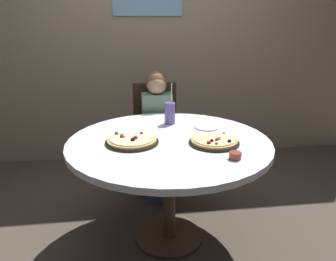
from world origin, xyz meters
The scene contains 10 objects.
ground_plane centered at (0.00, 0.00, 0.00)m, with size 8.00×8.00×0.00m, color #4C4238.
wall_with_window centered at (0.00, 1.63, 1.45)m, with size 5.20×0.14×2.90m.
dining_table centered at (0.00, 0.00, 0.66)m, with size 1.33×1.33×0.75m.
chair_wooden centered at (0.00, 0.89, 0.53)m, with size 0.40×0.40×0.95m.
diner_child centered at (0.00, 0.71, 0.48)m, with size 0.26×0.41×1.08m.
pizza_veggie centered at (0.27, -0.10, 0.77)m, with size 0.32×0.32×0.05m.
pizza_cheese centered at (-0.24, -0.02, 0.77)m, with size 0.34×0.34×0.05m.
soda_cup centered at (0.06, 0.36, 0.83)m, with size 0.08×0.08×0.31m.
sauce_bowl centered at (0.33, -0.35, 0.77)m, with size 0.07×0.07×0.04m, color brown.
plate_small centered at (0.31, 0.22, 0.76)m, with size 0.18×0.18×0.01m, color white.
Camera 1 is at (-0.28, -2.02, 1.50)m, focal length 35.67 mm.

